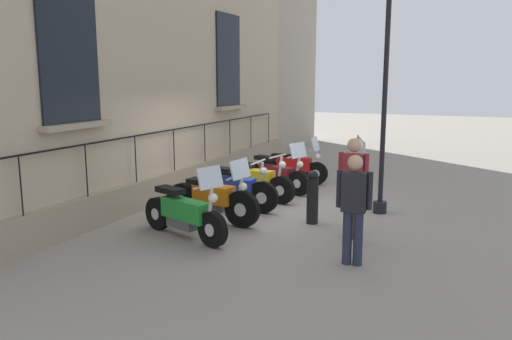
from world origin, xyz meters
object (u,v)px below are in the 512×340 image
(motorcycle_yellow, at_px, (254,182))
(crowd_barrier, at_px, (360,155))
(pedestrian_walking, at_px, (353,182))
(motorcycle_maroon, at_px, (276,175))
(pedestrian_standing, at_px, (354,204))
(lamppost, at_px, (386,58))
(motorcycle_green, at_px, (185,214))
(motorcycle_blue, at_px, (235,190))
(motorcycle_orange, at_px, (213,200))
(motorcycle_red, at_px, (293,167))
(bollard, at_px, (313,197))

(motorcycle_yellow, distance_m, crowd_barrier, 4.40)
(crowd_barrier, distance_m, pedestrian_walking, 6.18)
(motorcycle_maroon, xyz_separation_m, pedestrian_standing, (2.91, -4.22, 0.54))
(lamppost, distance_m, crowd_barrier, 5.03)
(motorcycle_green, height_order, pedestrian_walking, pedestrian_walking)
(motorcycle_blue, xyz_separation_m, crowd_barrier, (1.54, 5.13, 0.13))
(pedestrian_standing, bearing_deg, motorcycle_yellow, 133.78)
(motorcycle_green, xyz_separation_m, motorcycle_yellow, (-0.05, 3.07, -0.01))
(lamppost, bearing_deg, pedestrian_walking, -94.16)
(motorcycle_orange, bearing_deg, pedestrian_walking, 1.88)
(motorcycle_blue, height_order, pedestrian_walking, pedestrian_walking)
(motorcycle_yellow, bearing_deg, crowd_barrier, 69.42)
(motorcycle_green, height_order, lamppost, lamppost)
(lamppost, bearing_deg, motorcycle_red, 141.24)
(motorcycle_maroon, xyz_separation_m, motorcycle_red, (0.07, 1.09, 0.02))
(lamppost, xyz_separation_m, bollard, (-1.05, -1.31, -2.62))
(motorcycle_green, xyz_separation_m, pedestrian_walking, (2.67, 1.13, 0.57))
(crowd_barrier, bearing_deg, motorcycle_red, -124.73)
(motorcycle_yellow, height_order, bollard, motorcycle_yellow)
(motorcycle_blue, height_order, bollard, motorcycle_blue)
(motorcycle_orange, xyz_separation_m, lamppost, (2.83, 2.03, 2.70))
(pedestrian_standing, bearing_deg, motorcycle_maroon, 124.59)
(motorcycle_yellow, height_order, pedestrian_standing, pedestrian_standing)
(motorcycle_red, bearing_deg, lamppost, -38.76)
(pedestrian_standing, bearing_deg, bollard, 123.16)
(lamppost, bearing_deg, bollard, -128.81)
(motorcycle_green, distance_m, motorcycle_blue, 2.06)
(motorcycle_orange, xyz_separation_m, crowd_barrier, (1.51, 6.14, 0.11))
(crowd_barrier, bearing_deg, pedestrian_walking, -78.98)
(motorcycle_orange, bearing_deg, motorcycle_yellow, 91.01)
(lamppost, height_order, pedestrian_standing, lamppost)
(pedestrian_standing, bearing_deg, motorcycle_green, 178.30)
(bollard, distance_m, pedestrian_walking, 1.21)
(lamppost, bearing_deg, pedestrian_standing, -87.08)
(motorcycle_blue, bearing_deg, motorcycle_orange, -88.39)
(motorcycle_red, distance_m, lamppost, 4.38)
(motorcycle_blue, distance_m, bollard, 1.83)
(motorcycle_green, distance_m, pedestrian_standing, 3.02)
(motorcycle_blue, distance_m, motorcycle_yellow, 1.01)
(motorcycle_red, xyz_separation_m, lamppost, (2.68, -2.15, 2.72))
(motorcycle_green, relative_size, motorcycle_yellow, 0.95)
(motorcycle_orange, height_order, lamppost, lamppost)
(motorcycle_blue, xyz_separation_m, bollard, (1.81, -0.29, 0.09))
(crowd_barrier, relative_size, pedestrian_walking, 1.03)
(bollard, distance_m, pedestrian_standing, 2.26)
(motorcycle_yellow, relative_size, motorcycle_maroon, 1.03)
(motorcycle_blue, distance_m, motorcycle_red, 3.18)
(crowd_barrier, xyz_separation_m, pedestrian_standing, (1.48, -7.28, 0.38))
(motorcycle_green, distance_m, pedestrian_walking, 2.96)
(crowd_barrier, height_order, pedestrian_walking, pedestrian_walking)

